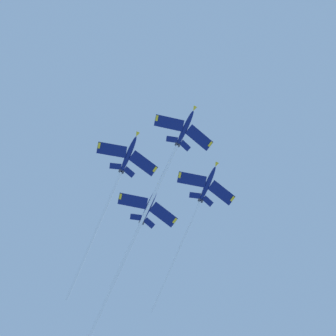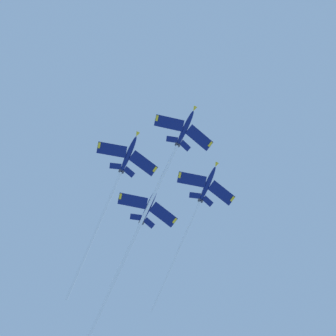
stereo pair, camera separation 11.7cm
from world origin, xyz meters
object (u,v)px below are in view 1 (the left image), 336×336
jet_lead (164,174)px  jet_right_wing (115,187)px  jet_left_wing (198,206)px  jet_slot (129,249)px

jet_lead → jet_right_wing: size_ratio=1.08×
jet_left_wing → jet_lead: bearing=53.3°
jet_lead → jet_left_wing: 15.12m
jet_left_wing → jet_slot: bearing=-18.4°
jet_right_wing → jet_slot: 19.82m
jet_lead → jet_left_wing: bearing=-126.7°
jet_left_wing → jet_right_wing: (24.55, 11.36, -2.04)m
jet_left_wing → jet_right_wing: bearing=24.8°
jet_right_wing → jet_slot: jet_right_wing is taller
jet_lead → jet_right_wing: 15.84m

